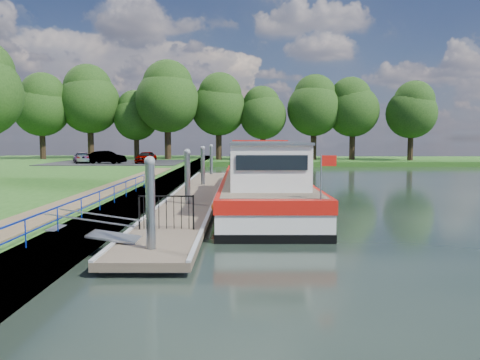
{
  "coord_description": "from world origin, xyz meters",
  "views": [
    {
      "loc": [
        2.45,
        -13.15,
        3.42
      ],
      "look_at": [
        2.44,
        9.61,
        1.4
      ],
      "focal_mm": 35.0,
      "sensor_mm": 36.0,
      "label": 1
    }
  ],
  "objects_px": {
    "pontoon": "(197,196)",
    "car_c": "(82,158)",
    "car_b": "(106,157)",
    "barge": "(261,181)",
    "car_a": "(146,157)"
  },
  "relations": [
    {
      "from": "pontoon",
      "to": "car_a",
      "type": "distance_m",
      "value": 24.36
    },
    {
      "from": "barge",
      "to": "car_c",
      "type": "distance_m",
      "value": 30.22
    },
    {
      "from": "pontoon",
      "to": "car_a",
      "type": "xyz_separation_m",
      "value": [
        -7.5,
        23.14,
        1.28
      ]
    },
    {
      "from": "barge",
      "to": "car_a",
      "type": "distance_m",
      "value": 26.38
    },
    {
      "from": "pontoon",
      "to": "barge",
      "type": "bearing_deg",
      "value": -12.41
    },
    {
      "from": "barge",
      "to": "car_a",
      "type": "height_order",
      "value": "barge"
    },
    {
      "from": "pontoon",
      "to": "car_b",
      "type": "bearing_deg",
      "value": 117.12
    },
    {
      "from": "car_b",
      "to": "barge",
      "type": "bearing_deg",
      "value": -133.66
    },
    {
      "from": "barge",
      "to": "car_b",
      "type": "height_order",
      "value": "barge"
    },
    {
      "from": "car_c",
      "to": "pontoon",
      "type": "bearing_deg",
      "value": 98.04
    },
    {
      "from": "pontoon",
      "to": "car_b",
      "type": "relative_size",
      "value": 7.59
    },
    {
      "from": "car_a",
      "to": "car_b",
      "type": "bearing_deg",
      "value": -161.37
    },
    {
      "from": "car_a",
      "to": "car_c",
      "type": "relative_size",
      "value": 0.95
    },
    {
      "from": "pontoon",
      "to": "car_c",
      "type": "height_order",
      "value": "car_c"
    },
    {
      "from": "pontoon",
      "to": "barge",
      "type": "relative_size",
      "value": 1.42
    }
  ]
}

